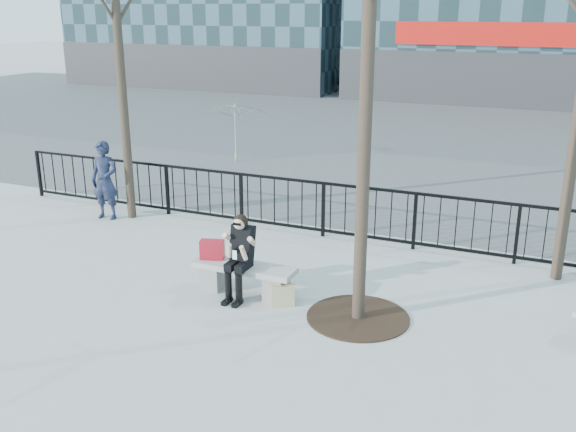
% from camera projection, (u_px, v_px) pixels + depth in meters
% --- Properties ---
extents(ground, '(120.00, 120.00, 0.00)m').
position_uv_depth(ground, '(245.00, 293.00, 10.14)').
color(ground, '#9F9F9A').
rests_on(ground, ground).
extents(street_surface, '(60.00, 23.00, 0.01)m').
position_uv_depth(street_surface, '(433.00, 132.00, 23.23)').
color(street_surface, '#474747').
rests_on(street_surface, ground).
extents(railing, '(14.00, 0.06, 1.10)m').
position_uv_depth(railing, '(314.00, 208.00, 12.58)').
color(railing, black).
rests_on(railing, ground).
extents(tree_grate, '(1.50, 1.50, 0.02)m').
position_uv_depth(tree_grate, '(358.00, 317.00, 9.33)').
color(tree_grate, black).
rests_on(tree_grate, ground).
extents(bench_main, '(1.65, 0.46, 0.49)m').
position_uv_depth(bench_main, '(244.00, 276.00, 10.04)').
color(bench_main, slate).
rests_on(bench_main, ground).
extents(seated_woman, '(0.50, 0.64, 1.34)m').
position_uv_depth(seated_woman, '(239.00, 257.00, 9.79)').
color(seated_woman, black).
rests_on(seated_woman, ground).
extents(handbag, '(0.41, 0.28, 0.31)m').
position_uv_depth(handbag, '(212.00, 250.00, 10.17)').
color(handbag, '#AA1521').
rests_on(handbag, bench_main).
extents(shopping_bag, '(0.37, 0.28, 0.33)m').
position_uv_depth(shopping_bag, '(283.00, 295.00, 9.67)').
color(shopping_bag, beige).
rests_on(shopping_bag, ground).
extents(standing_man, '(0.65, 0.47, 1.67)m').
position_uv_depth(standing_man, '(105.00, 180.00, 13.50)').
color(standing_man, black).
rests_on(standing_man, ground).
extents(vendor_umbrella, '(2.22, 2.25, 1.73)m').
position_uv_depth(vendor_umbrella, '(235.00, 133.00, 18.46)').
color(vendor_umbrella, yellow).
rests_on(vendor_umbrella, ground).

